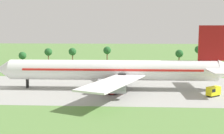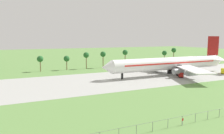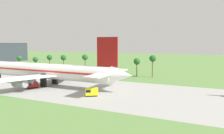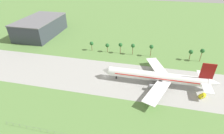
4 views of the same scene
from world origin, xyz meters
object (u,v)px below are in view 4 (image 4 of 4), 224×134
(baggage_tug, at_px, (202,96))
(fuel_truck, at_px, (156,89))
(terminal_building, at_px, (41,27))
(jet_airliner, at_px, (158,77))

(baggage_tug, bearing_deg, fuel_truck, 177.62)
(fuel_truck, xyz_separation_m, terminal_building, (-131.42, 76.01, 8.10))
(jet_airliner, xyz_separation_m, fuel_truck, (-0.80, -7.70, -4.74))
(fuel_truck, relative_size, terminal_building, 0.08)
(jet_airliner, bearing_deg, baggage_tug, -17.74)
(baggage_tug, height_order, fuel_truck, baggage_tug)
(jet_airliner, relative_size, fuel_truck, 17.10)
(jet_airliner, relative_size, terminal_building, 1.30)
(fuel_truck, bearing_deg, jet_airliner, 84.04)
(baggage_tug, xyz_separation_m, fuel_truck, (-28.58, 1.19, -0.15))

